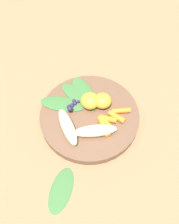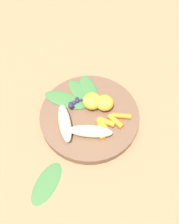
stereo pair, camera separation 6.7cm
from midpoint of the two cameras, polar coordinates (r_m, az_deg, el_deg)
ground_plane at (r=0.70m, az=2.73°, el=-1.80°), size 2.40×2.40×0.00m
bowl at (r=0.69m, az=2.77°, el=-1.24°), size 0.29×0.29×0.03m
banana_peeled_left at (r=0.63m, az=3.31°, el=-4.95°), size 0.12×0.09×0.03m
banana_peeled_right at (r=0.65m, az=-3.08°, el=-2.80°), size 0.07×0.12×0.03m
orange_segment_near at (r=0.68m, az=3.47°, el=2.42°), size 0.05×0.05×0.04m
orange_segment_far at (r=0.68m, az=6.38°, el=2.14°), size 0.05×0.05×0.04m
carrot_front at (r=0.65m, az=5.52°, el=-4.36°), size 0.04×0.06×0.02m
carrot_mid_left at (r=0.66m, az=6.29°, el=-3.34°), size 0.02×0.05×0.02m
carrot_mid_right at (r=0.66m, az=7.13°, el=-2.64°), size 0.04×0.05×0.02m
carrot_rear at (r=0.67m, az=9.19°, el=-2.43°), size 0.03×0.05×0.02m
carrot_small at (r=0.68m, az=10.47°, el=-1.14°), size 0.05×0.04×0.01m
blueberry_pile at (r=0.69m, az=-1.05°, el=1.93°), size 0.05×0.03×0.03m
coconut_shred_patch at (r=0.70m, az=-2.44°, el=2.60°), size 0.04×0.04×0.00m
kale_leaf_left at (r=0.72m, az=2.58°, el=4.46°), size 0.09×0.15×0.00m
kale_leaf_right at (r=0.72m, az=0.25°, el=4.65°), size 0.05×0.11×0.00m
kale_leaf_rear at (r=0.70m, az=-3.13°, el=2.75°), size 0.13×0.14×0.00m
kale_leaf_stray at (r=0.63m, az=-7.21°, el=-16.95°), size 0.13×0.11×0.01m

